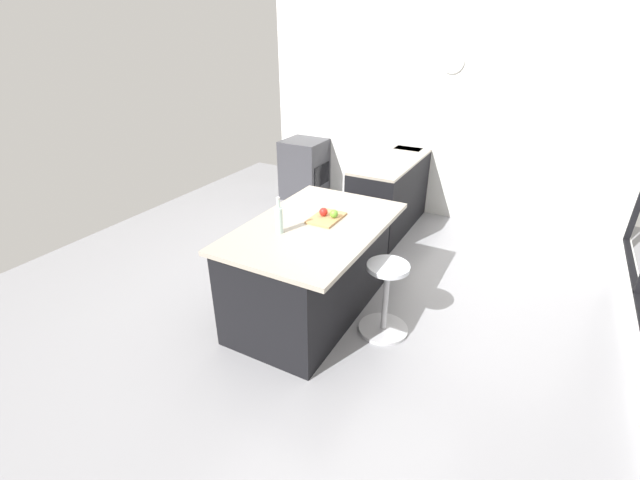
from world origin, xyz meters
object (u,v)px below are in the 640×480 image
object	(u,v)px
apple_green	(334,214)
water_bottle	(279,219)
cutting_board	(326,218)
oven_range	(305,169)
apple_red	(323,212)
kitchen_island	(311,268)
stool_by_window	(385,301)

from	to	relation	value
apple_green	water_bottle	bearing A→B (deg)	-31.78
cutting_board	oven_range	bearing A→B (deg)	-145.60
cutting_board	apple_red	xyz separation A→B (m)	(-0.00, -0.03, 0.05)
kitchen_island	apple_red	distance (m)	0.53
oven_range	cutting_board	bearing A→B (deg)	34.40
oven_range	stool_by_window	size ratio (longest dim) A/B	1.33
stool_by_window	apple_green	size ratio (longest dim) A/B	8.95
oven_range	cutting_board	xyz separation A→B (m)	(2.42, 1.66, 0.47)
kitchen_island	water_bottle	world-z (taller)	water_bottle
kitchen_island	water_bottle	size ratio (longest dim) A/B	5.44
oven_range	stool_by_window	world-z (taller)	oven_range
cutting_board	apple_red	world-z (taller)	apple_red
cutting_board	water_bottle	bearing A→B (deg)	-26.22
oven_range	apple_green	bearing A→B (deg)	35.65
stool_by_window	apple_red	bearing A→B (deg)	-100.19
stool_by_window	apple_red	xyz separation A→B (m)	(-0.12, -0.68, 0.65)
water_bottle	kitchen_island	bearing A→B (deg)	153.87
kitchen_island	cutting_board	xyz separation A→B (m)	(-0.15, 0.08, 0.46)
oven_range	cutting_board	world-z (taller)	cutting_board
stool_by_window	water_bottle	size ratio (longest dim) A/B	2.17
stool_by_window	apple_green	world-z (taller)	apple_green
kitchen_island	stool_by_window	world-z (taller)	kitchen_island
apple_red	apple_green	distance (m)	0.10
kitchen_island	apple_red	bearing A→B (deg)	164.85
apple_red	apple_green	size ratio (longest dim) A/B	1.01
water_bottle	cutting_board	bearing A→B (deg)	153.78
oven_range	stool_by_window	distance (m)	3.43
apple_red	water_bottle	xyz separation A→B (m)	(0.43, -0.18, 0.06)
cutting_board	apple_green	size ratio (longest dim) A/B	4.76
water_bottle	apple_red	bearing A→B (deg)	157.70
cutting_board	water_bottle	distance (m)	0.49
stool_by_window	apple_red	world-z (taller)	apple_red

